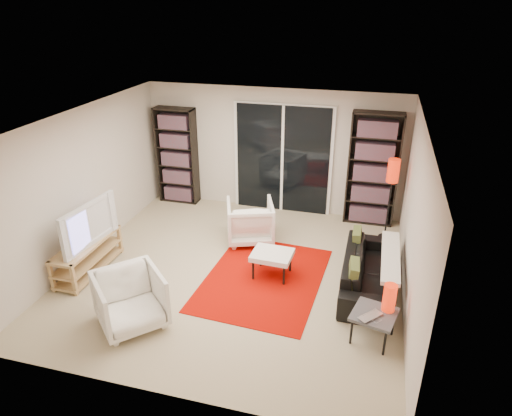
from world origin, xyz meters
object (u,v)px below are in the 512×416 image
object	(u,v)px
floor_lamp	(392,179)
side_table	(374,316)
armchair_front	(130,300)
ottoman	(272,256)
bookshelf_right	(373,170)
tv_stand	(88,256)
sofa	(369,271)
armchair_back	(250,221)
bookshelf_left	(177,156)

from	to	relation	value
floor_lamp	side_table	bearing A→B (deg)	-92.63
armchair_front	ottoman	bearing A→B (deg)	0.84
ottoman	side_table	xyz separation A→B (m)	(1.54, -1.08, 0.01)
bookshelf_right	floor_lamp	size ratio (longest dim) A/B	1.43
tv_stand	ottoman	distance (m)	2.85
tv_stand	armchair_front	world-z (taller)	armchair_front
armchair_front	floor_lamp	world-z (taller)	floor_lamp
side_table	armchair_front	bearing A→B (deg)	-170.51
tv_stand	side_table	bearing A→B (deg)	-6.22
tv_stand	sofa	bearing A→B (deg)	9.14
tv_stand	armchair_back	distance (m)	2.69
ottoman	bookshelf_left	bearing A→B (deg)	137.95
bookshelf_left	floor_lamp	world-z (taller)	bookshelf_left
tv_stand	armchair_front	size ratio (longest dim) A/B	1.62
bookshelf_left	side_table	bearing A→B (deg)	-39.55
side_table	floor_lamp	distance (m)	2.88
tv_stand	floor_lamp	size ratio (longest dim) A/B	0.91
bookshelf_left	side_table	xyz separation A→B (m)	(4.05, -3.35, -0.62)
bookshelf_right	floor_lamp	bearing A→B (deg)	-60.11
armchair_back	floor_lamp	xyz separation A→B (m)	(2.29, 0.70, 0.76)
bookshelf_right	tv_stand	xyz separation A→B (m)	(-4.12, -2.88, -0.79)
side_table	floor_lamp	bearing A→B (deg)	87.37
armchair_front	floor_lamp	size ratio (longest dim) A/B	0.56
armchair_back	ottoman	size ratio (longest dim) A/B	1.29
bookshelf_left	ottoman	bearing A→B (deg)	-42.05
armchair_front	ottoman	world-z (taller)	armchair_front
bookshelf_right	tv_stand	size ratio (longest dim) A/B	1.58
side_table	tv_stand	bearing A→B (deg)	173.78
sofa	armchair_front	xyz separation A→B (m)	(-2.94, -1.66, 0.10)
armchair_back	armchair_front	size ratio (longest dim) A/B	0.98
side_table	armchair_back	bearing A→B (deg)	136.24
tv_stand	ottoman	xyz separation A→B (m)	(2.78, 0.61, 0.08)
bookshelf_right	floor_lamp	distance (m)	0.67
sofa	armchair_front	bearing A→B (deg)	119.72
bookshelf_left	sofa	xyz separation A→B (m)	(3.95, -2.20, -0.70)
tv_stand	armchair_front	bearing A→B (deg)	-37.25
bookshelf_right	side_table	size ratio (longest dim) A/B	3.39
tv_stand	armchair_front	xyz separation A→B (m)	(1.29, -0.98, 0.11)
ottoman	tv_stand	bearing A→B (deg)	-167.70
armchair_back	side_table	xyz separation A→B (m)	(2.16, -2.07, -0.01)
armchair_front	side_table	size ratio (longest dim) A/B	1.33
sofa	side_table	world-z (taller)	sofa
armchair_back	armchair_front	world-z (taller)	armchair_front
ottoman	floor_lamp	distance (m)	2.50
bookshelf_right	bookshelf_left	bearing A→B (deg)	180.00
armchair_front	side_table	distance (m)	3.08
tv_stand	ottoman	bearing A→B (deg)	12.30
ottoman	floor_lamp	size ratio (longest dim) A/B	0.42
armchair_front	side_table	bearing A→B (deg)	-36.29
bookshelf_left	side_table	size ratio (longest dim) A/B	3.14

